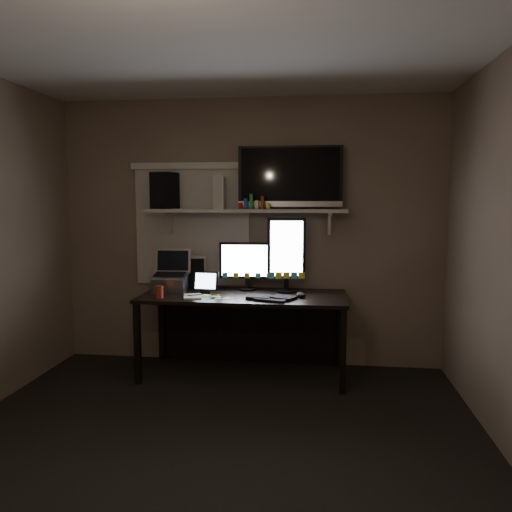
% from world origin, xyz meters
% --- Properties ---
extents(floor, '(3.60, 3.60, 0.00)m').
position_xyz_m(floor, '(0.00, 0.00, 0.00)').
color(floor, black).
rests_on(floor, ground).
extents(ceiling, '(3.60, 3.60, 0.00)m').
position_xyz_m(ceiling, '(0.00, 0.00, 2.50)').
color(ceiling, silver).
rests_on(ceiling, back_wall).
extents(back_wall, '(3.60, 0.00, 3.60)m').
position_xyz_m(back_wall, '(0.00, 1.80, 1.25)').
color(back_wall, '#685A4A').
rests_on(back_wall, floor).
extents(window_blinds, '(1.10, 0.02, 1.10)m').
position_xyz_m(window_blinds, '(-0.55, 1.79, 1.30)').
color(window_blinds, silver).
rests_on(window_blinds, back_wall).
extents(desk, '(1.80, 0.75, 0.73)m').
position_xyz_m(desk, '(0.00, 1.55, 0.55)').
color(desk, black).
rests_on(desk, floor).
extents(wall_shelf, '(1.80, 0.35, 0.03)m').
position_xyz_m(wall_shelf, '(0.00, 1.62, 1.46)').
color(wall_shelf, '#B4B3AF').
rests_on(wall_shelf, back_wall).
extents(monitor_landscape, '(0.52, 0.07, 0.45)m').
position_xyz_m(monitor_landscape, '(0.00, 1.65, 0.96)').
color(monitor_landscape, black).
rests_on(monitor_landscape, desk).
extents(monitor_portrait, '(0.35, 0.11, 0.69)m').
position_xyz_m(monitor_portrait, '(0.37, 1.59, 1.07)').
color(monitor_portrait, black).
rests_on(monitor_portrait, desk).
extents(keyboard, '(0.44, 0.27, 0.03)m').
position_xyz_m(keyboard, '(0.26, 1.26, 0.74)').
color(keyboard, black).
rests_on(keyboard, desk).
extents(mouse, '(0.11, 0.14, 0.04)m').
position_xyz_m(mouse, '(0.51, 1.36, 0.75)').
color(mouse, black).
rests_on(mouse, desk).
extents(notepad, '(0.20, 0.24, 0.01)m').
position_xyz_m(notepad, '(-0.42, 1.26, 0.74)').
color(notepad, silver).
rests_on(notepad, desk).
extents(tablet, '(0.23, 0.10, 0.19)m').
position_xyz_m(tablet, '(-0.35, 1.46, 0.83)').
color(tablet, black).
rests_on(tablet, desk).
extents(file_sorter, '(0.24, 0.12, 0.30)m').
position_xyz_m(file_sorter, '(-0.54, 1.70, 0.88)').
color(file_sorter, black).
rests_on(file_sorter, desk).
extents(laptop, '(0.35, 0.29, 0.37)m').
position_xyz_m(laptop, '(-0.69, 1.49, 0.92)').
color(laptop, '#AFAFB3').
rests_on(laptop, desk).
extents(cup, '(0.08, 0.08, 0.10)m').
position_xyz_m(cup, '(-0.69, 1.19, 0.78)').
color(cup, maroon).
rests_on(cup, desk).
extents(sticky_notes, '(0.38, 0.32, 0.00)m').
position_xyz_m(sticky_notes, '(-0.24, 1.28, 0.73)').
color(sticky_notes, yellow).
rests_on(sticky_notes, desk).
extents(tv, '(0.94, 0.18, 0.56)m').
position_xyz_m(tv, '(0.39, 1.67, 1.76)').
color(tv, black).
rests_on(tv, wall_shelf).
extents(game_console, '(0.10, 0.25, 0.29)m').
position_xyz_m(game_console, '(-0.24, 1.62, 1.63)').
color(game_console, beige).
rests_on(game_console, wall_shelf).
extents(speaker, '(0.24, 0.26, 0.33)m').
position_xyz_m(speaker, '(-0.76, 1.62, 1.65)').
color(speaker, black).
rests_on(speaker, wall_shelf).
extents(bottles, '(0.20, 0.11, 0.13)m').
position_xyz_m(bottles, '(0.08, 1.56, 1.54)').
color(bottles, '#A50F0C').
rests_on(bottles, wall_shelf).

